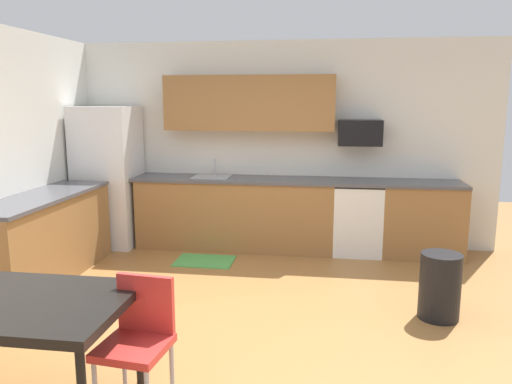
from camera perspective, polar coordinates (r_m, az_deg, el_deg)
name	(u,v)px	position (r m, az deg, el deg)	size (l,w,h in m)	color
ground_plane	(239,325)	(4.51, -1.92, -14.94)	(12.00, 12.00, 0.00)	#9E6B38
wall_back	(274,144)	(6.72, 2.07, 5.47)	(5.80, 0.10, 2.70)	silver
cabinet_run_back	(235,214)	(6.59, -2.37, -2.56)	(2.57, 0.60, 0.90)	olive
cabinet_run_back_right	(421,221)	(6.58, 18.42, -3.12)	(0.98, 0.60, 0.90)	olive
cabinet_run_left	(43,240)	(5.88, -23.18, -5.03)	(0.60, 2.00, 0.90)	olive
countertop_back	(271,180)	(6.43, 1.69, 1.38)	(4.80, 0.64, 0.04)	#4C4C51
countertop_left	(40,197)	(5.78, -23.51, -0.53)	(0.64, 2.00, 0.04)	#4C4C51
upper_cabinets_back	(249,103)	(6.52, -0.78, 10.16)	(2.20, 0.34, 0.70)	olive
refrigerator	(108,177)	(6.95, -16.54, 1.71)	(0.76, 0.70, 1.86)	white
oven_range	(357,218)	(6.49, 11.51, -2.93)	(0.60, 0.60, 0.91)	white
microwave	(360,133)	(6.43, 11.82, 6.67)	(0.54, 0.36, 0.32)	black
sink_basin	(212,182)	(6.57, -5.09, 1.19)	(0.48, 0.40, 0.14)	#A5A8AD
sink_faucet	(215,168)	(6.72, -4.75, 2.78)	(0.02, 0.02, 0.24)	#B2B5BA
dining_table	(12,309)	(3.45, -26.14, -11.89)	(1.40, 0.90, 0.74)	black
chair_near_table	(139,334)	(3.30, -13.29, -15.55)	(0.44, 0.44, 0.85)	red
trash_bin	(440,286)	(4.81, 20.31, -10.08)	(0.36, 0.36, 0.60)	black
floor_mat	(205,261)	(6.16, -5.91, -7.86)	(0.70, 0.50, 0.01)	#4CA54C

